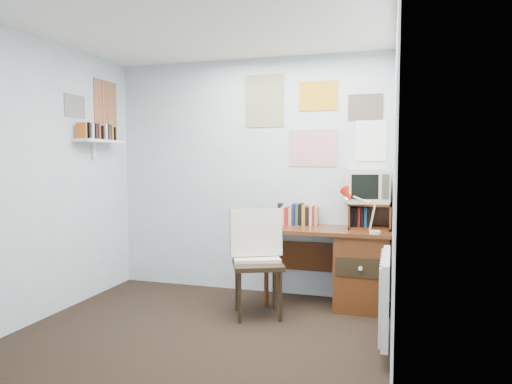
# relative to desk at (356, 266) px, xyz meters

# --- Properties ---
(ground) EXTENTS (3.50, 3.50, 0.00)m
(ground) POSITION_rel_desk_xyz_m (-1.17, -1.48, -0.41)
(ground) COLOR black
(ground) RESTS_ON ground
(back_wall) EXTENTS (3.00, 0.02, 2.50)m
(back_wall) POSITION_rel_desk_xyz_m (-1.17, 0.27, 0.84)
(back_wall) COLOR silver
(back_wall) RESTS_ON ground
(left_wall) EXTENTS (0.02, 3.50, 2.50)m
(left_wall) POSITION_rel_desk_xyz_m (-2.67, -1.48, 0.84)
(left_wall) COLOR silver
(left_wall) RESTS_ON ground
(right_wall) EXTENTS (0.02, 3.50, 2.50)m
(right_wall) POSITION_rel_desk_xyz_m (0.33, -1.48, 0.84)
(right_wall) COLOR silver
(right_wall) RESTS_ON ground
(ceiling) EXTENTS (3.00, 3.50, 0.02)m
(ceiling) POSITION_rel_desk_xyz_m (-1.17, -1.48, 2.09)
(ceiling) COLOR white
(ceiling) RESTS_ON back_wall
(desk) EXTENTS (1.20, 0.55, 0.76)m
(desk) POSITION_rel_desk_xyz_m (0.00, 0.00, 0.00)
(desk) COLOR brown
(desk) RESTS_ON ground
(desk_chair) EXTENTS (0.63, 0.62, 0.95)m
(desk_chair) POSITION_rel_desk_xyz_m (-0.84, -0.51, 0.07)
(desk_chair) COLOR black
(desk_chair) RESTS_ON ground
(desk_lamp) EXTENTS (0.28, 0.24, 0.37)m
(desk_lamp) POSITION_rel_desk_xyz_m (0.18, -0.20, 0.54)
(desk_lamp) COLOR red
(desk_lamp) RESTS_ON desk
(tv_riser) EXTENTS (0.40, 0.30, 0.25)m
(tv_riser) POSITION_rel_desk_xyz_m (0.12, 0.11, 0.48)
(tv_riser) COLOR brown
(tv_riser) RESTS_ON desk
(crt_tv) EXTENTS (0.45, 0.43, 0.36)m
(crt_tv) POSITION_rel_desk_xyz_m (0.08, 0.13, 0.79)
(crt_tv) COLOR beige
(crt_tv) RESTS_ON tv_riser
(book_row) EXTENTS (0.60, 0.14, 0.22)m
(book_row) POSITION_rel_desk_xyz_m (-0.51, 0.18, 0.46)
(book_row) COLOR brown
(book_row) RESTS_ON desk
(radiator) EXTENTS (0.09, 0.80, 0.60)m
(radiator) POSITION_rel_desk_xyz_m (0.29, -0.93, 0.01)
(radiator) COLOR white
(radiator) RESTS_ON right_wall
(wall_shelf) EXTENTS (0.20, 0.62, 0.24)m
(wall_shelf) POSITION_rel_desk_xyz_m (-2.57, -0.38, 1.21)
(wall_shelf) COLOR white
(wall_shelf) RESTS_ON left_wall
(posters_back) EXTENTS (1.20, 0.01, 0.90)m
(posters_back) POSITION_rel_desk_xyz_m (-0.47, 0.26, 1.44)
(posters_back) COLOR white
(posters_back) RESTS_ON back_wall
(posters_left) EXTENTS (0.01, 0.70, 0.60)m
(posters_left) POSITION_rel_desk_xyz_m (-2.67, -0.38, 1.59)
(posters_left) COLOR white
(posters_left) RESTS_ON left_wall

